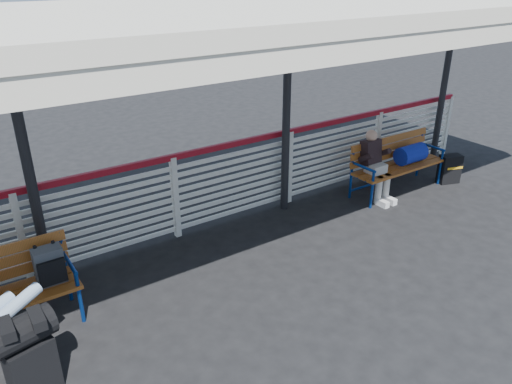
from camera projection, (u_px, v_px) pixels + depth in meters
ground at (252, 303)px, 5.74m from camera, size 60.00×60.00×0.00m
fence at (175, 194)px, 6.89m from camera, size 12.08×0.08×1.24m
canopy at (204, 19)px, 5.13m from camera, size 12.60×3.60×3.16m
luggage_stack at (28, 352)px, 4.36m from camera, size 0.56×0.39×0.84m
bench_right at (402, 157)px, 8.43m from camera, size 1.80×0.56×0.92m
companion_person at (375, 165)px, 8.07m from camera, size 0.32×0.66×1.15m
suitcase_side at (449, 169)px, 8.81m from camera, size 0.41×0.33×0.51m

